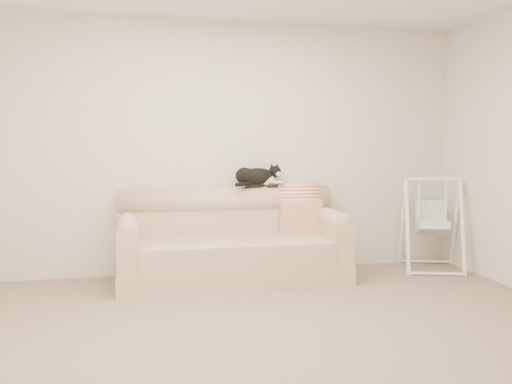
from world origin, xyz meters
TOP-DOWN VIEW (x-y plane):
  - ground_plane at (0.00, 0.00)m, footprint 5.00×5.00m
  - room_shell at (0.00, 0.00)m, footprint 5.04×4.04m
  - sofa at (-0.02, 1.62)m, footprint 2.20×0.93m
  - remote_a at (0.26, 1.84)m, footprint 0.19×0.08m
  - remote_b at (0.49, 1.83)m, footprint 0.17×0.05m
  - tuxedo_cat at (0.30, 1.85)m, footprint 0.56×0.39m
  - throw_blanket at (0.73, 1.84)m, footprint 0.43×0.38m
  - baby_swing at (2.15, 1.61)m, footprint 0.77×0.80m

SIDE VIEW (x-z plane):
  - ground_plane at x=0.00m, z-range 0.00..0.00m
  - sofa at x=-0.02m, z-range -0.10..0.80m
  - baby_swing at x=2.15m, z-range 0.00..0.99m
  - throw_blanket at x=0.73m, z-range 0.44..1.01m
  - remote_b at x=0.49m, z-range 0.90..0.92m
  - remote_a at x=0.26m, z-range 0.90..0.92m
  - tuxedo_cat at x=0.30m, z-range 0.89..1.12m
  - room_shell at x=0.00m, z-range 0.23..2.83m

